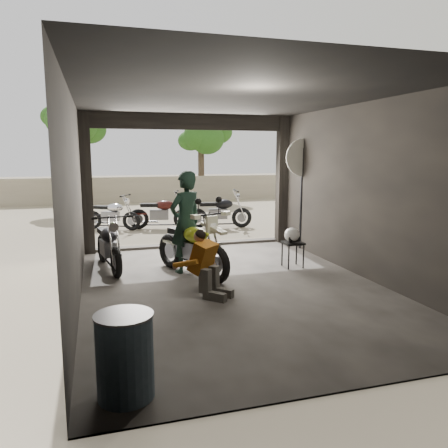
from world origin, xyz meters
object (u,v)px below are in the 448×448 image
outside_bike_b (161,210)px  oil_drum (125,357)px  main_bike (191,243)px  rider (186,223)px  outside_bike_a (112,212)px  mechanic (209,266)px  stool (293,246)px  outside_bike_c (220,209)px  sign_post (303,174)px  helmet (292,235)px  left_bike (108,241)px

outside_bike_b → oil_drum: size_ratio=2.09×
main_bike → rider: 0.42m
outside_bike_b → oil_drum: 9.42m
outside_bike_a → outside_bike_b: size_ratio=0.92×
mechanic → stool: mechanic is taller
outside_bike_b → mechanic: 6.68m
rider → stool: bearing=145.3°
outside_bike_c → sign_post: size_ratio=0.66×
mechanic → sign_post: 4.36m
mechanic → outside_bike_c: bearing=29.8°
outside_bike_b → sign_post: bearing=-129.5°
rider → stool: 2.21m
rider → sign_post: (3.07, 1.29, 0.81)m
helmet → oil_drum: bearing=-142.0°
outside_bike_b → sign_post: 4.88m
left_bike → stool: (3.56, -0.89, -0.12)m
outside_bike_b → outside_bike_c: (1.76, -0.37, 0.01)m
stool → sign_post: bearing=58.6°
main_bike → rider: rider is taller
sign_post → outside_bike_a: bearing=155.0°
helmet → oil_drum: (-3.53, -3.91, -0.27)m
stool → main_bike: bearing=178.9°
main_bike → outside_bike_a: bearing=77.8°
main_bike → helmet: (2.04, -0.05, 0.05)m
left_bike → rider: rider is taller
outside_bike_b → left_bike: bearing=173.1°
left_bike → outside_bike_b: outside_bike_b is taller
outside_bike_c → oil_drum: 9.54m
stool → sign_post: 2.26m
outside_bike_a → rider: rider is taller
oil_drum → helmet: bearing=47.9°
stool → sign_post: size_ratio=0.20×
left_bike → oil_drum: (0.00, -4.82, -0.16)m
rider → outside_bike_a: bearing=-105.0°
left_bike → sign_post: sign_post is taller
left_bike → mechanic: 2.67m
outside_bike_c → oil_drum: size_ratio=2.12×
main_bike → outside_bike_c: bearing=43.6°
rider → mechanic: 1.66m
helmet → left_bike: bearing=155.7°
main_bike → oil_drum: 4.24m
outside_bike_b → stool: size_ratio=3.23×
outside_bike_a → helmet: 6.53m
mechanic → stool: bearing=-10.4°
main_bike → helmet: size_ratio=5.85×
sign_post → helmet: bearing=-103.2°
main_bike → helmet: 2.04m
rider → stool: size_ratio=3.69×
main_bike → outside_bike_b: size_ratio=1.10×
helmet → sign_post: (0.97, 1.56, 1.12)m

